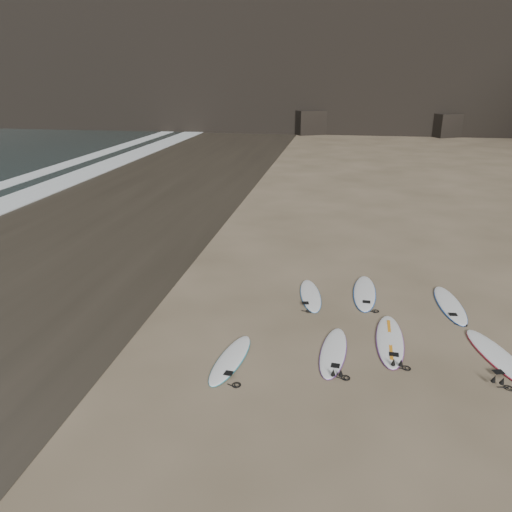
{
  "coord_description": "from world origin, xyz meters",
  "views": [
    {
      "loc": [
        -2.2,
        -10.75,
        6.09
      ],
      "look_at": [
        -4.3,
        1.63,
        1.5
      ],
      "focal_mm": 35.0,
      "sensor_mm": 36.0,
      "label": 1
    }
  ],
  "objects_px": {
    "surfboard_0": "(231,359)",
    "surfboard_5": "(310,295)",
    "surfboard_1": "(333,351)",
    "surfboard_2": "(390,340)",
    "surfboard_3": "(499,357)",
    "surfboard_7": "(450,304)",
    "surfboard_6": "(365,292)"
  },
  "relations": [
    {
      "from": "surfboard_1",
      "to": "surfboard_6",
      "type": "distance_m",
      "value": 3.6
    },
    {
      "from": "surfboard_0",
      "to": "surfboard_7",
      "type": "xyz_separation_m",
      "value": [
        5.43,
        3.78,
        0.01
      ]
    },
    {
      "from": "surfboard_0",
      "to": "surfboard_5",
      "type": "bearing_deg",
      "value": 76.03
    },
    {
      "from": "surfboard_5",
      "to": "surfboard_7",
      "type": "height_order",
      "value": "surfboard_7"
    },
    {
      "from": "surfboard_7",
      "to": "surfboard_6",
      "type": "bearing_deg",
      "value": 165.34
    },
    {
      "from": "surfboard_3",
      "to": "surfboard_6",
      "type": "height_order",
      "value": "surfboard_3"
    },
    {
      "from": "surfboard_2",
      "to": "surfboard_7",
      "type": "bearing_deg",
      "value": 54.15
    },
    {
      "from": "surfboard_1",
      "to": "surfboard_2",
      "type": "relative_size",
      "value": 0.89
    },
    {
      "from": "surfboard_1",
      "to": "surfboard_2",
      "type": "xyz_separation_m",
      "value": [
        1.34,
        0.76,
        0.01
      ]
    },
    {
      "from": "surfboard_5",
      "to": "surfboard_7",
      "type": "xyz_separation_m",
      "value": [
        3.88,
        0.0,
        0.0
      ]
    },
    {
      "from": "surfboard_0",
      "to": "surfboard_1",
      "type": "relative_size",
      "value": 0.96
    },
    {
      "from": "surfboard_7",
      "to": "surfboard_0",
      "type": "bearing_deg",
      "value": -149.39
    },
    {
      "from": "surfboard_2",
      "to": "surfboard_3",
      "type": "bearing_deg",
      "value": -6.91
    },
    {
      "from": "surfboard_5",
      "to": "surfboard_2",
      "type": "bearing_deg",
      "value": -57.46
    },
    {
      "from": "surfboard_0",
      "to": "surfboard_3",
      "type": "distance_m",
      "value": 6.1
    },
    {
      "from": "surfboard_1",
      "to": "surfboard_7",
      "type": "bearing_deg",
      "value": 49.35
    },
    {
      "from": "surfboard_7",
      "to": "surfboard_2",
      "type": "bearing_deg",
      "value": -132.37
    },
    {
      "from": "surfboard_0",
      "to": "surfboard_2",
      "type": "bearing_deg",
      "value": 30.48
    },
    {
      "from": "surfboard_3",
      "to": "surfboard_0",
      "type": "bearing_deg",
      "value": 173.46
    },
    {
      "from": "surfboard_1",
      "to": "surfboard_6",
      "type": "height_order",
      "value": "surfboard_6"
    },
    {
      "from": "surfboard_2",
      "to": "surfboard_5",
      "type": "relative_size",
      "value": 1.15
    },
    {
      "from": "surfboard_0",
      "to": "surfboard_3",
      "type": "xyz_separation_m",
      "value": [
        6.01,
        1.08,
        0.01
      ]
    },
    {
      "from": "surfboard_3",
      "to": "surfboard_1",
      "type": "bearing_deg",
      "value": 168.95
    },
    {
      "from": "surfboard_1",
      "to": "surfboard_6",
      "type": "xyz_separation_m",
      "value": [
        0.83,
        3.5,
        0.0
      ]
    },
    {
      "from": "surfboard_3",
      "to": "surfboard_7",
      "type": "distance_m",
      "value": 2.76
    },
    {
      "from": "surfboard_6",
      "to": "surfboard_2",
      "type": "bearing_deg",
      "value": -77.52
    },
    {
      "from": "surfboard_3",
      "to": "surfboard_7",
      "type": "bearing_deg",
      "value": 85.23
    },
    {
      "from": "surfboard_1",
      "to": "surfboard_3",
      "type": "distance_m",
      "value": 3.74
    },
    {
      "from": "surfboard_0",
      "to": "surfboard_2",
      "type": "relative_size",
      "value": 0.85
    },
    {
      "from": "surfboard_0",
      "to": "surfboard_5",
      "type": "distance_m",
      "value": 4.09
    },
    {
      "from": "surfboard_2",
      "to": "surfboard_6",
      "type": "xyz_separation_m",
      "value": [
        -0.51,
        2.74,
        -0.0
      ]
    },
    {
      "from": "surfboard_6",
      "to": "surfboard_0",
      "type": "bearing_deg",
      "value": -124.45
    }
  ]
}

